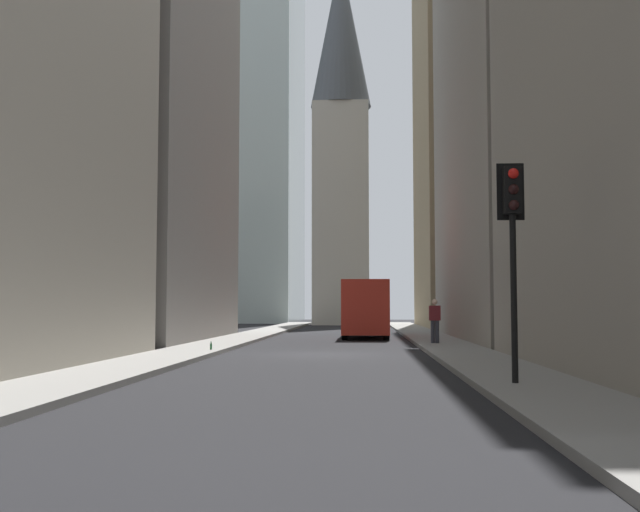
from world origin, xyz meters
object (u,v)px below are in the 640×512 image
(delivery_truck, at_px, (365,309))
(pedestrian, at_px, (435,319))
(sedan_silver, at_px, (365,321))
(traffic_light_foreground, at_px, (513,220))
(discarded_bottle, at_px, (211,346))

(delivery_truck, relative_size, pedestrian, 3.73)
(sedan_silver, relative_size, traffic_light_foreground, 1.03)
(traffic_light_foreground, bearing_deg, pedestrian, 0.10)
(delivery_truck, distance_m, pedestrian, 8.50)
(sedan_silver, height_order, discarded_bottle, sedan_silver)
(sedan_silver, xyz_separation_m, traffic_light_foreground, (-33.20, -2.73, 2.55))
(sedan_silver, xyz_separation_m, discarded_bottle, (-22.67, 5.17, -0.42))
(sedan_silver, bearing_deg, traffic_light_foreground, -175.29)
(traffic_light_foreground, xyz_separation_m, discarded_bottle, (10.53, 7.90, -2.97))
(delivery_truck, height_order, discarded_bottle, delivery_truck)
(pedestrian, bearing_deg, delivery_truck, 18.59)
(traffic_light_foreground, height_order, discarded_bottle, traffic_light_foreground)
(delivery_truck, distance_m, sedan_silver, 9.73)
(delivery_truck, bearing_deg, sedan_silver, 0.00)
(discarded_bottle, bearing_deg, pedestrian, -58.00)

